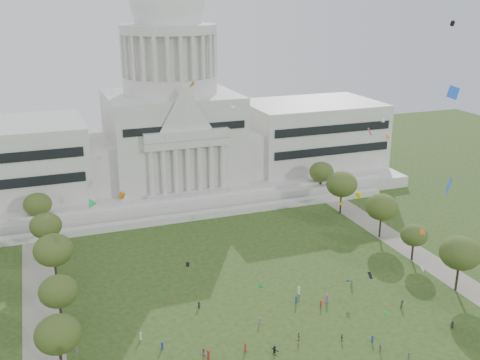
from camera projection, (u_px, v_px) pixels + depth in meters
capitol at (172, 128)px, 196.79m from camera, size 160.00×64.50×91.30m
path_left at (43, 340)px, 113.38m from camera, size 8.00×160.00×0.04m
path_right at (434, 265)px, 145.05m from camera, size 8.00×160.00×0.04m
row_tree_l_2 at (58, 334)px, 100.40m from camera, size 8.42×8.42×11.97m
row_tree_r_2 at (460, 253)px, 129.58m from camera, size 9.55×9.55×13.58m
row_tree_l_3 at (58, 291)px, 115.62m from camera, size 8.12×8.12×11.55m
row_tree_r_3 at (414, 235)px, 145.66m from camera, size 7.01×7.01×9.98m
row_tree_l_4 at (53, 250)px, 131.74m from camera, size 9.29×9.29×13.21m
row_tree_r_4 at (382, 207)px, 158.96m from camera, size 9.19×9.19×13.06m
row_tree_l_5 at (46, 226)px, 148.24m from camera, size 8.33×8.33×11.85m
row_tree_r_5 at (342, 184)px, 176.30m from camera, size 9.82×9.82×13.96m
row_tree_l_6 at (37, 204)px, 163.90m from camera, size 8.19×8.19×11.64m
row_tree_r_6 at (321, 172)px, 193.55m from camera, size 8.42×8.42×11.97m
person_0 at (452, 325)px, 117.23m from camera, size 0.91×0.90×1.59m
person_2 at (402, 304)px, 124.63m from camera, size 1.13×0.99×1.99m
person_3 at (380, 348)px, 109.47m from camera, size 0.55×1.05×1.62m
person_4 at (299, 337)px, 112.90m from camera, size 0.82×1.17×1.80m
person_5 at (275, 350)px, 108.33m from camera, size 1.55×1.95×1.98m
person_8 at (203, 353)px, 107.87m from camera, size 0.89×0.57×1.79m
person_9 at (409, 356)px, 107.00m from camera, size 0.88×1.15×1.58m
person_10 at (342, 337)px, 112.80m from camera, size 0.65×1.00×1.59m
distant_crowd at (242, 342)px, 111.17m from camera, size 64.63×39.04×1.92m
kite_swarm at (324, 217)px, 104.79m from camera, size 80.36×108.54×58.34m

